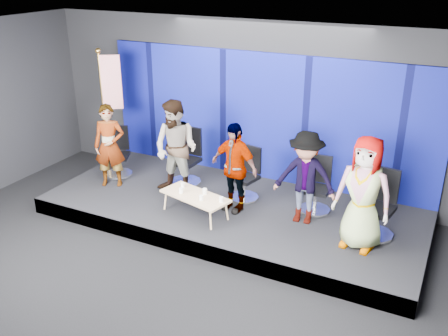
{
  "coord_description": "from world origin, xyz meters",
  "views": [
    {
      "loc": [
        3.62,
        -5.05,
        4.56
      ],
      "look_at": [
        -0.11,
        2.4,
        1.05
      ],
      "focal_mm": 40.0,
      "sensor_mm": 36.0,
      "label": 1
    }
  ],
  "objects_px": {
    "panelist_d": "(305,178)",
    "coffee_table": "(195,197)",
    "chair_a": "(118,160)",
    "panelist_b": "(176,148)",
    "chair_b": "(187,166)",
    "mug_b": "(181,190)",
    "panelist_a": "(110,146)",
    "chair_e": "(377,214)",
    "mug_d": "(201,198)",
    "panelist_c": "(234,167)",
    "mug_c": "(205,191)",
    "chair_c": "(246,182)",
    "flag_stand": "(110,106)",
    "mug_e": "(221,199)",
    "chair_d": "(316,193)",
    "panelist_e": "(364,194)",
    "mug_a": "(183,185)"
  },
  "relations": [
    {
      "from": "flag_stand",
      "to": "chair_a",
      "type": "bearing_deg",
      "value": -73.17
    },
    {
      "from": "mug_a",
      "to": "mug_e",
      "type": "xyz_separation_m",
      "value": [
        0.9,
        -0.21,
        0.0
      ]
    },
    {
      "from": "coffee_table",
      "to": "mug_d",
      "type": "xyz_separation_m",
      "value": [
        0.2,
        -0.13,
        0.08
      ]
    },
    {
      "from": "panelist_c",
      "to": "mug_e",
      "type": "height_order",
      "value": "panelist_c"
    },
    {
      "from": "chair_b",
      "to": "panelist_e",
      "type": "height_order",
      "value": "panelist_e"
    },
    {
      "from": "chair_c",
      "to": "mug_a",
      "type": "distance_m",
      "value": 1.23
    },
    {
      "from": "mug_c",
      "to": "mug_b",
      "type": "bearing_deg",
      "value": -158.87
    },
    {
      "from": "chair_a",
      "to": "chair_b",
      "type": "distance_m",
      "value": 1.53
    },
    {
      "from": "chair_c",
      "to": "mug_d",
      "type": "height_order",
      "value": "chair_c"
    },
    {
      "from": "chair_a",
      "to": "coffee_table",
      "type": "xyz_separation_m",
      "value": [
        2.35,
        -0.85,
        0.02
      ]
    },
    {
      "from": "panelist_a",
      "to": "chair_b",
      "type": "relative_size",
      "value": 1.45
    },
    {
      "from": "panelist_d",
      "to": "panelist_e",
      "type": "xyz_separation_m",
      "value": [
        1.06,
        -0.39,
        0.1
      ]
    },
    {
      "from": "coffee_table",
      "to": "chair_e",
      "type": "bearing_deg",
      "value": 13.55
    },
    {
      "from": "panelist_d",
      "to": "coffee_table",
      "type": "bearing_deg",
      "value": -163.79
    },
    {
      "from": "chair_b",
      "to": "mug_b",
      "type": "bearing_deg",
      "value": -61.31
    },
    {
      "from": "mug_d",
      "to": "panelist_b",
      "type": "bearing_deg",
      "value": 141.48
    },
    {
      "from": "chair_e",
      "to": "chair_a",
      "type": "bearing_deg",
      "value": -172.58
    },
    {
      "from": "panelist_c",
      "to": "mug_c",
      "type": "xyz_separation_m",
      "value": [
        -0.38,
        -0.4,
        -0.39
      ]
    },
    {
      "from": "chair_d",
      "to": "panelist_e",
      "type": "bearing_deg",
      "value": -45.5
    },
    {
      "from": "panelist_e",
      "to": "mug_a",
      "type": "height_order",
      "value": "panelist_e"
    },
    {
      "from": "panelist_b",
      "to": "chair_e",
      "type": "height_order",
      "value": "panelist_b"
    },
    {
      "from": "panelist_b",
      "to": "mug_c",
      "type": "distance_m",
      "value": 1.14
    },
    {
      "from": "chair_b",
      "to": "mug_a",
      "type": "bearing_deg",
      "value": -60.82
    },
    {
      "from": "mug_d",
      "to": "mug_e",
      "type": "height_order",
      "value": "same"
    },
    {
      "from": "panelist_d",
      "to": "mug_b",
      "type": "distance_m",
      "value": 2.2
    },
    {
      "from": "coffee_table",
      "to": "panelist_e",
      "type": "bearing_deg",
      "value": 5.07
    },
    {
      "from": "chair_a",
      "to": "panelist_d",
      "type": "relative_size",
      "value": 0.62
    },
    {
      "from": "panelist_c",
      "to": "panelist_d",
      "type": "height_order",
      "value": "same"
    },
    {
      "from": "coffee_table",
      "to": "mug_d",
      "type": "relative_size",
      "value": 15.14
    },
    {
      "from": "panelist_a",
      "to": "mug_b",
      "type": "relative_size",
      "value": 17.63
    },
    {
      "from": "chair_d",
      "to": "mug_a",
      "type": "relative_size",
      "value": 11.5
    },
    {
      "from": "panelist_a",
      "to": "panelist_b",
      "type": "xyz_separation_m",
      "value": [
        1.39,
        0.25,
        0.09
      ]
    },
    {
      "from": "panelist_a",
      "to": "chair_e",
      "type": "height_order",
      "value": "panelist_a"
    },
    {
      "from": "mug_a",
      "to": "mug_c",
      "type": "height_order",
      "value": "mug_c"
    },
    {
      "from": "panelist_d",
      "to": "mug_c",
      "type": "distance_m",
      "value": 1.78
    },
    {
      "from": "chair_c",
      "to": "mug_e",
      "type": "bearing_deg",
      "value": -77.31
    },
    {
      "from": "chair_c",
      "to": "flag_stand",
      "type": "bearing_deg",
      "value": -170.79
    },
    {
      "from": "chair_b",
      "to": "panelist_c",
      "type": "bearing_deg",
      "value": -22.03
    },
    {
      "from": "chair_a",
      "to": "coffee_table",
      "type": "relative_size",
      "value": 0.76
    },
    {
      "from": "chair_c",
      "to": "mug_b",
      "type": "distance_m",
      "value": 1.32
    },
    {
      "from": "panelist_e",
      "to": "flag_stand",
      "type": "distance_m",
      "value": 5.68
    },
    {
      "from": "flag_stand",
      "to": "panelist_e",
      "type": "bearing_deg",
      "value": -41.68
    },
    {
      "from": "chair_a",
      "to": "panelist_b",
      "type": "bearing_deg",
      "value": -34.01
    },
    {
      "from": "mug_e",
      "to": "flag_stand",
      "type": "height_order",
      "value": "flag_stand"
    },
    {
      "from": "panelist_a",
      "to": "coffee_table",
      "type": "xyz_separation_m",
      "value": [
        2.16,
        -0.38,
        -0.48
      ]
    },
    {
      "from": "panelist_c",
      "to": "chair_e",
      "type": "relative_size",
      "value": 1.45
    },
    {
      "from": "panelist_a",
      "to": "mug_e",
      "type": "xyz_separation_m",
      "value": [
        2.69,
        -0.42,
        -0.4
      ]
    },
    {
      "from": "panelist_c",
      "to": "chair_b",
      "type": "bearing_deg",
      "value": 167.61
    },
    {
      "from": "coffee_table",
      "to": "panelist_d",
      "type": "bearing_deg",
      "value": 19.6
    },
    {
      "from": "panelist_a",
      "to": "panelist_e",
      "type": "distance_m",
      "value": 5.01
    }
  ]
}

